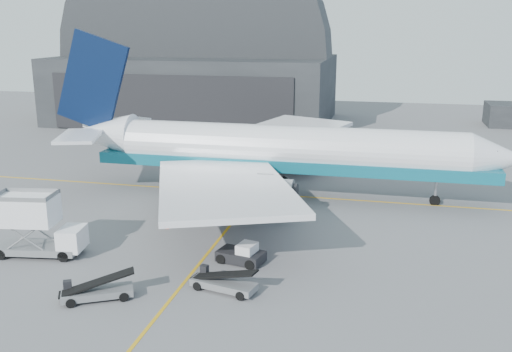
% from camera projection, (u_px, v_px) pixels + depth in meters
% --- Properties ---
extents(ground, '(200.00, 200.00, 0.00)m').
position_uv_depth(ground, '(196.00, 268.00, 43.03)').
color(ground, '#565659').
rests_on(ground, ground).
extents(taxi_lines, '(80.00, 42.12, 0.02)m').
position_uv_depth(taxi_lines, '(239.00, 215.00, 54.95)').
color(taxi_lines, '#C89312').
rests_on(taxi_lines, ground).
extents(hangar, '(50.00, 28.30, 28.00)m').
position_uv_depth(hangar, '(195.00, 70.00, 106.49)').
color(hangar, black).
rests_on(hangar, ground).
extents(airliner, '(49.74, 48.23, 17.46)m').
position_uv_depth(airliner, '(272.00, 150.00, 60.43)').
color(airliner, white).
rests_on(airliner, ground).
extents(catering_truck, '(7.31, 3.58, 4.82)m').
position_uv_depth(catering_truck, '(35.00, 226.00, 44.82)').
color(catering_truck, slate).
rests_on(catering_truck, ground).
extents(pushback_tug, '(3.90, 2.78, 1.64)m').
position_uv_depth(pushback_tug, '(242.00, 255.00, 43.86)').
color(pushback_tug, black).
rests_on(pushback_tug, ground).
extents(belt_loader_a, '(4.85, 3.57, 1.88)m').
position_uv_depth(belt_loader_a, '(96.00, 291.00, 37.95)').
color(belt_loader_a, slate).
rests_on(belt_loader_a, ground).
extents(belt_loader_b, '(5.01, 2.57, 1.87)m').
position_uv_depth(belt_loader_b, '(223.00, 283.00, 39.21)').
color(belt_loader_b, slate).
rests_on(belt_loader_b, ground).
extents(traffic_cone, '(0.39, 0.39, 0.56)m').
position_uv_depth(traffic_cone, '(167.00, 225.00, 51.30)').
color(traffic_cone, '#F43A07').
rests_on(traffic_cone, ground).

